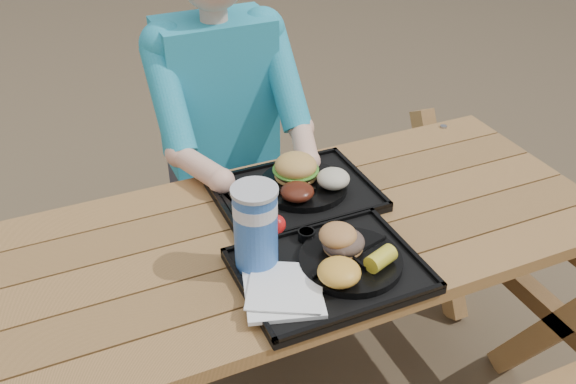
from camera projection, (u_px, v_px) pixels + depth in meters
name	position (u px, v px, depth m)	size (l,w,h in m)	color
picnic_table	(288.00, 330.00, 1.95)	(1.80, 1.49, 0.75)	#999999
tray_near	(330.00, 272.00, 1.59)	(0.45, 0.35, 0.02)	black
tray_far	(295.00, 195.00, 1.88)	(0.45, 0.35, 0.02)	black
plate_near	(350.00, 261.00, 1.60)	(0.26, 0.26, 0.02)	black
plate_far	(303.00, 186.00, 1.89)	(0.26, 0.26, 0.02)	black
napkin_stack	(283.00, 292.00, 1.50)	(0.18, 0.18, 0.02)	white
soda_cup	(256.00, 230.00, 1.54)	(0.11, 0.11, 0.22)	#164EAB
condiment_bbq	(306.00, 235.00, 1.68)	(0.05, 0.05, 0.03)	black
condiment_mustard	(334.00, 231.00, 1.69)	(0.05, 0.05, 0.03)	gold
sandwich	(344.00, 232.00, 1.59)	(0.10, 0.10, 0.11)	#C38145
mac_cheese	(339.00, 272.00, 1.51)	(0.10, 0.10, 0.05)	yellow
corn_cob	(381.00, 259.00, 1.55)	(0.08, 0.08, 0.05)	yellow
cutlery_far	(238.00, 204.00, 1.82)	(0.03, 0.14, 0.01)	black
burger	(296.00, 161.00, 1.87)	(0.13, 0.13, 0.11)	gold
baked_beans	(297.00, 192.00, 1.80)	(0.10, 0.10, 0.04)	#501C10
potato_salad	(333.00, 179.00, 1.85)	(0.10, 0.10, 0.05)	beige
diner	(223.00, 152.00, 2.33)	(0.48, 0.84, 1.28)	#1CC6BE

